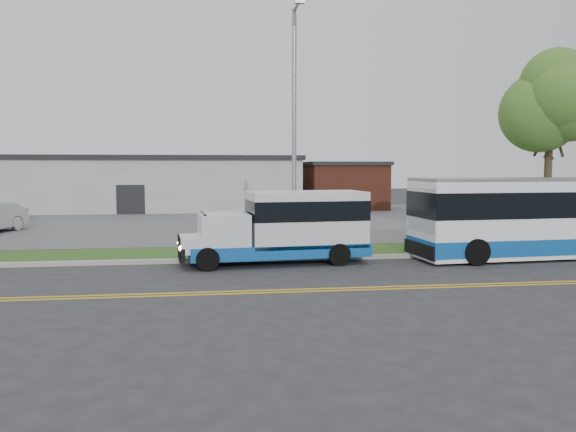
{
  "coord_description": "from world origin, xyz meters",
  "views": [
    {
      "loc": [
        -0.28,
        -19.28,
        3.44
      ],
      "look_at": [
        2.61,
        1.77,
        1.6
      ],
      "focal_mm": 35.0,
      "sensor_mm": 36.0,
      "label": 1
    }
  ],
  "objects": [
    {
      "name": "shuttle_bus",
      "position": [
        2.46,
        0.66,
        1.38
      ],
      "size": [
        6.9,
        2.8,
        2.58
      ],
      "rotation": [
        0.0,
        0.0,
        0.09
      ],
      "color": "#0E4D9D",
      "rests_on": "ground"
    },
    {
      "name": "curb",
      "position": [
        0.0,
        1.1,
        0.07
      ],
      "size": [
        80.0,
        0.3,
        0.15
      ],
      "primitive_type": "cube",
      "color": "#9E9B93",
      "rests_on": "ground"
    },
    {
      "name": "lane_line_north",
      "position": [
        0.0,
        -3.85,
        0.01
      ],
      "size": [
        70.0,
        0.12,
        0.01
      ],
      "primitive_type": "cube",
      "color": "gold",
      "rests_on": "ground"
    },
    {
      "name": "lane_line_south",
      "position": [
        0.0,
        -4.15,
        0.01
      ],
      "size": [
        70.0,
        0.12,
        0.01
      ],
      "primitive_type": "cube",
      "color": "gold",
      "rests_on": "ground"
    },
    {
      "name": "tree_east",
      "position": [
        14.0,
        3.0,
        6.2
      ],
      "size": [
        5.2,
        5.2,
        8.33
      ],
      "color": "#35291C",
      "rests_on": "verge"
    },
    {
      "name": "brick_wing",
      "position": [
        10.5,
        26.0,
        1.96
      ],
      "size": [
        6.3,
        7.3,
        3.9
      ],
      "color": "brown",
      "rests_on": "ground"
    },
    {
      "name": "ground",
      "position": [
        0.0,
        0.0,
        0.0
      ],
      "size": [
        140.0,
        140.0,
        0.0
      ],
      "primitive_type": "plane",
      "color": "#28282B",
      "rests_on": "ground"
    },
    {
      "name": "parking_lot",
      "position": [
        0.0,
        17.0,
        0.05
      ],
      "size": [
        80.0,
        25.0,
        0.1
      ],
      "primitive_type": "cube",
      "color": "#4C4C4F",
      "rests_on": "ground"
    },
    {
      "name": "streetlight_near",
      "position": [
        3.0,
        2.73,
        5.23
      ],
      "size": [
        0.35,
        1.53,
        9.5
      ],
      "color": "gray",
      "rests_on": "verge"
    },
    {
      "name": "transit_bus",
      "position": [
        12.73,
        0.6,
        1.54
      ],
      "size": [
        11.14,
        3.23,
        3.05
      ],
      "rotation": [
        0.0,
        0.0,
        0.06
      ],
      "color": "white",
      "rests_on": "ground"
    },
    {
      "name": "commercial_building",
      "position": [
        -6.0,
        27.0,
        2.18
      ],
      "size": [
        25.4,
        10.4,
        4.35
      ],
      "color": "#9E9E99",
      "rests_on": "ground"
    },
    {
      "name": "verge",
      "position": [
        0.0,
        2.9,
        0.05
      ],
      "size": [
        80.0,
        3.3,
        0.1
      ],
      "primitive_type": "cube",
      "color": "#2C4C19",
      "rests_on": "ground"
    }
  ]
}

